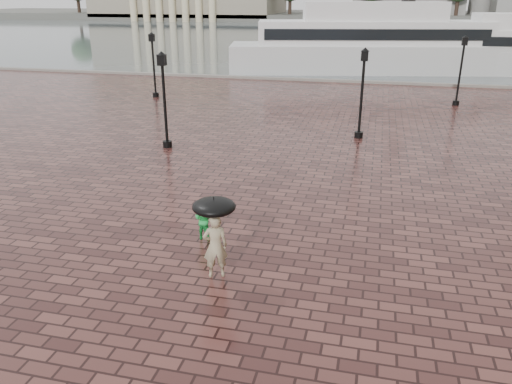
{
  "coord_description": "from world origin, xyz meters",
  "views": [
    {
      "loc": [
        3.73,
        -11.84,
        6.88
      ],
      "look_at": [
        0.46,
        1.7,
        1.4
      ],
      "focal_mm": 35.0,
      "sensor_mm": 36.0,
      "label": 1
    }
  ],
  "objects_px": {
    "street_lamps": "(287,79)",
    "adult_pedestrian": "(215,246)",
    "ferry_near": "(370,44)",
    "child_pedestrian": "(204,219)"
  },
  "relations": [
    {
      "from": "street_lamps",
      "to": "adult_pedestrian",
      "type": "height_order",
      "value": "street_lamps"
    },
    {
      "from": "street_lamps",
      "to": "adult_pedestrian",
      "type": "bearing_deg",
      "value": -85.29
    },
    {
      "from": "child_pedestrian",
      "to": "adult_pedestrian",
      "type": "bearing_deg",
      "value": 130.2
    },
    {
      "from": "street_lamps",
      "to": "ferry_near",
      "type": "relative_size",
      "value": 0.78
    },
    {
      "from": "child_pedestrian",
      "to": "ferry_near",
      "type": "xyz_separation_m",
      "value": [
        3.74,
        38.06,
        2.01
      ]
    },
    {
      "from": "street_lamps",
      "to": "child_pedestrian",
      "type": "xyz_separation_m",
      "value": [
        0.5,
        -16.45,
        -1.69
      ]
    },
    {
      "from": "street_lamps",
      "to": "ferry_near",
      "type": "xyz_separation_m",
      "value": [
        4.25,
        21.61,
        0.31
      ]
    },
    {
      "from": "street_lamps",
      "to": "ferry_near",
      "type": "bearing_deg",
      "value": 78.88
    },
    {
      "from": "adult_pedestrian",
      "to": "ferry_near",
      "type": "relative_size",
      "value": 0.06
    },
    {
      "from": "adult_pedestrian",
      "to": "ferry_near",
      "type": "bearing_deg",
      "value": -116.21
    }
  ]
}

